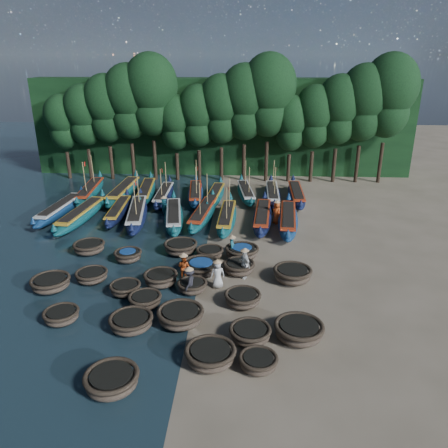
{
  "coord_description": "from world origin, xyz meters",
  "views": [
    {
      "loc": [
        2.57,
        -24.08,
        12.24
      ],
      "look_at": [
        1.16,
        4.03,
        1.3
      ],
      "focal_mm": 35.0,
      "sensor_mm": 36.0,
      "label": 1
    }
  ],
  "objects_px": {
    "coracle_2": "(112,380)",
    "long_boat_15": "(246,193)",
    "coracle_8": "(250,333)",
    "coracle_24": "(242,252)",
    "coracle_19": "(293,274)",
    "coracle_21": "(128,255)",
    "long_boat_12": "(164,195)",
    "coracle_9": "(299,330)",
    "coracle_6": "(131,322)",
    "long_boat_14": "(215,196)",
    "coracle_18": "(239,267)",
    "long_boat_16": "(272,194)",
    "coracle_3": "(210,355)",
    "coracle_22": "(181,247)",
    "long_boat_7": "(262,217)",
    "fisherman_6": "(277,212)",
    "fisherman_5": "(164,206)",
    "coracle_23": "(210,253)",
    "long_boat_6": "(227,218)",
    "coracle_13": "(192,286)",
    "long_boat_9": "(90,191)",
    "long_boat_10": "(123,191)",
    "coracle_4": "(258,362)",
    "long_boat_4": "(174,216)",
    "long_boat_13": "(196,194)",
    "coracle_7": "(181,316)",
    "fisherman_3": "(189,281)",
    "coracle_17": "(201,267)",
    "long_boat_5": "(203,214)",
    "fisherman_4": "(244,263)",
    "long_boat_3": "(137,214)",
    "fisherman_1": "(232,245)",
    "long_boat_0": "(60,209)",
    "coracle_12": "(145,300)",
    "long_boat_8": "(288,219)",
    "long_boat_11": "(146,192)",
    "long_boat_1": "(81,215)",
    "fisherman_2": "(184,266)",
    "long_boat_2": "(118,211)",
    "coracle_20": "(89,247)",
    "long_boat_17": "(296,194)",
    "fisherman_0": "(218,273)"
  },
  "relations": [
    {
      "from": "coracle_18",
      "to": "coracle_22",
      "type": "xyz_separation_m",
      "value": [
        -3.88,
        2.65,
        0.03
      ]
    },
    {
      "from": "long_boat_16",
      "to": "coracle_3",
      "type": "bearing_deg",
      "value": -98.82
    },
    {
      "from": "long_boat_6",
      "to": "coracle_13",
      "type": "bearing_deg",
      "value": -95.85
    },
    {
      "from": "long_boat_0",
      "to": "coracle_3",
      "type": "bearing_deg",
      "value": -47.11
    },
    {
      "from": "coracle_19",
      "to": "coracle_20",
      "type": "relative_size",
      "value": 0.94
    },
    {
      "from": "coracle_20",
      "to": "long_boat_4",
      "type": "relative_size",
      "value": 0.3
    },
    {
      "from": "long_boat_14",
      "to": "fisherman_4",
      "type": "bearing_deg",
      "value": -73.81
    },
    {
      "from": "long_boat_0",
      "to": "long_boat_14",
      "type": "xyz_separation_m",
      "value": [
        12.22,
        4.31,
        -0.04
      ]
    },
    {
      "from": "long_boat_15",
      "to": "coracle_6",
      "type": "bearing_deg",
      "value": -111.87
    },
    {
      "from": "long_boat_6",
      "to": "coracle_17",
      "type": "bearing_deg",
      "value": -96.03
    },
    {
      "from": "coracle_2",
      "to": "long_boat_15",
      "type": "distance_m",
      "value": 25.31
    },
    {
      "from": "coracle_19",
      "to": "long_boat_12",
      "type": "distance_m",
      "value": 17.66
    },
    {
      "from": "coracle_17",
      "to": "long_boat_5",
      "type": "xyz_separation_m",
      "value": [
        -0.73,
        9.01,
        0.11
      ]
    },
    {
      "from": "long_boat_14",
      "to": "coracle_18",
      "type": "bearing_deg",
      "value": -74.75
    },
    {
      "from": "coracle_7",
      "to": "fisherman_3",
      "type": "relative_size",
      "value": 1.49
    },
    {
      "from": "coracle_3",
      "to": "fisherman_0",
      "type": "bearing_deg",
      "value": 90.97
    },
    {
      "from": "coracle_13",
      "to": "fisherman_1",
      "type": "relative_size",
      "value": 1.15
    },
    {
      "from": "coracle_22",
      "to": "coracle_3",
      "type": "bearing_deg",
      "value": -75.45
    },
    {
      "from": "coracle_2",
      "to": "fisherman_5",
      "type": "relative_size",
      "value": 1.49
    },
    {
      "from": "long_boat_7",
      "to": "long_boat_13",
      "type": "bearing_deg",
      "value": 139.38
    },
    {
      "from": "coracle_19",
      "to": "coracle_21",
      "type": "bearing_deg",
      "value": 168.02
    },
    {
      "from": "coracle_9",
      "to": "coracle_6",
      "type": "bearing_deg",
      "value": 177.21
    },
    {
      "from": "coracle_7",
      "to": "long_boat_9",
      "type": "height_order",
      "value": "long_boat_9"
    },
    {
      "from": "coracle_18",
      "to": "coracle_19",
      "type": "bearing_deg",
      "value": -15.15
    },
    {
      "from": "long_boat_4",
      "to": "long_boat_15",
      "type": "relative_size",
      "value": 1.08
    },
    {
      "from": "long_boat_2",
      "to": "fisherman_6",
      "type": "xyz_separation_m",
      "value": [
        12.65,
        -0.89,
        0.44
      ]
    },
    {
      "from": "coracle_9",
      "to": "long_boat_9",
      "type": "distance_m",
      "value": 26.53
    },
    {
      "from": "coracle_8",
      "to": "coracle_24",
      "type": "bearing_deg",
      "value": 93.1
    },
    {
      "from": "coracle_2",
      "to": "coracle_8",
      "type": "bearing_deg",
      "value": 32.27
    },
    {
      "from": "coracle_12",
      "to": "long_boat_12",
      "type": "height_order",
      "value": "long_boat_12"
    },
    {
      "from": "coracle_2",
      "to": "long_boat_14",
      "type": "xyz_separation_m",
      "value": [
        2.35,
        23.6,
        0.08
      ]
    },
    {
      "from": "coracle_8",
      "to": "long_boat_13",
      "type": "bearing_deg",
      "value": 103.01
    },
    {
      "from": "coracle_4",
      "to": "coracle_9",
      "type": "relative_size",
      "value": 0.76
    },
    {
      "from": "coracle_12",
      "to": "long_boat_5",
      "type": "bearing_deg",
      "value": 81.96
    },
    {
      "from": "long_boat_17",
      "to": "fisherman_0",
      "type": "xyz_separation_m",
      "value": [
        -6.05,
        -16.11,
        0.34
      ]
    },
    {
      "from": "long_boat_3",
      "to": "long_boat_13",
      "type": "relative_size",
      "value": 1.1
    },
    {
      "from": "fisherman_2",
      "to": "coracle_17",
      "type": "bearing_deg",
      "value": -121.09
    },
    {
      "from": "long_boat_0",
      "to": "long_boat_7",
      "type": "xyz_separation_m",
      "value": [
        16.3,
        -0.91,
        -0.01
      ]
    },
    {
      "from": "coracle_4",
      "to": "long_boat_7",
      "type": "relative_size",
      "value": 0.25
    },
    {
      "from": "long_boat_11",
      "to": "long_boat_1",
      "type": "bearing_deg",
      "value": -125.5
    },
    {
      "from": "long_boat_10",
      "to": "long_boat_16",
      "type": "distance_m",
      "value": 13.56
    },
    {
      "from": "long_boat_17",
      "to": "long_boat_15",
      "type": "bearing_deg",
      "value": 175.34
    },
    {
      "from": "coracle_8",
      "to": "long_boat_5",
      "type": "distance_m",
      "value": 15.84
    },
    {
      "from": "long_boat_7",
      "to": "fisherman_6",
      "type": "bearing_deg",
      "value": 7.43
    },
    {
      "from": "coracle_23",
      "to": "long_boat_8",
      "type": "relative_size",
      "value": 0.24
    },
    {
      "from": "fisherman_6",
      "to": "long_boat_15",
      "type": "bearing_deg",
      "value": 169.26
    },
    {
      "from": "coracle_22",
      "to": "fisherman_1",
      "type": "relative_size",
      "value": 1.39
    },
    {
      "from": "coracle_2",
      "to": "coracle_23",
      "type": "height_order",
      "value": "coracle_2"
    },
    {
      "from": "coracle_18",
      "to": "long_boat_17",
      "type": "xyz_separation_m",
      "value": [
        4.89,
        14.37,
        0.11
      ]
    },
    {
      "from": "coracle_3",
      "to": "long_boat_8",
      "type": "xyz_separation_m",
      "value": [
        4.64,
        16.1,
        0.14
      ]
    }
  ]
}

